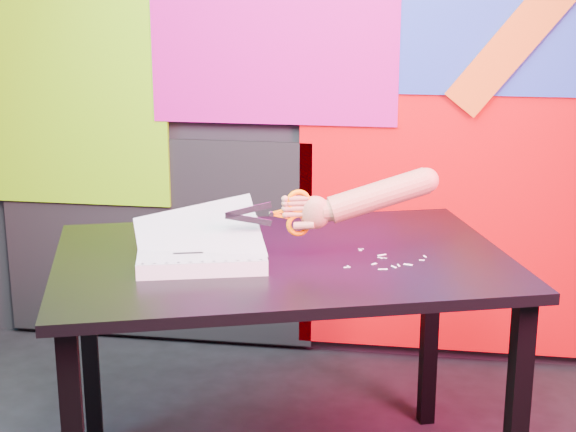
# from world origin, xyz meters

# --- Properties ---
(room) EXTENTS (3.01, 3.01, 2.71)m
(room) POSITION_xyz_m (0.00, 0.00, 1.35)
(room) COLOR black
(room) RESTS_ON ground
(backdrop) EXTENTS (2.88, 0.05, 2.08)m
(backdrop) POSITION_xyz_m (0.06, 1.46, 0.96)
(backdrop) COLOR red
(backdrop) RESTS_ON ground
(work_table) EXTENTS (1.45, 1.18, 0.75)m
(work_table) POSITION_xyz_m (-0.05, 0.43, 0.66)
(work_table) COLOR black
(work_table) RESTS_ON ground
(printout_stack) EXTENTS (0.41, 0.33, 0.18)m
(printout_stack) POSITION_xyz_m (-0.25, 0.33, 0.77)
(printout_stack) COLOR white
(printout_stack) RESTS_ON work_table
(scissors) EXTENTS (0.22, 0.08, 0.13)m
(scissors) POSITION_xyz_m (-0.01, 0.38, 0.89)
(scissors) COLOR #A2A4B4
(scissors) RESTS_ON printout_stack
(hand_forearm) EXTENTS (0.41, 0.16, 0.16)m
(hand_forearm) POSITION_xyz_m (0.19, 0.44, 0.92)
(hand_forearm) COLOR #B56E58
(hand_forearm) RESTS_ON work_table
(paper_clippings) EXTENTS (0.22, 0.18, 0.00)m
(paper_clippings) POSITION_xyz_m (0.23, 0.43, 0.75)
(paper_clippings) COLOR white
(paper_clippings) RESTS_ON work_table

